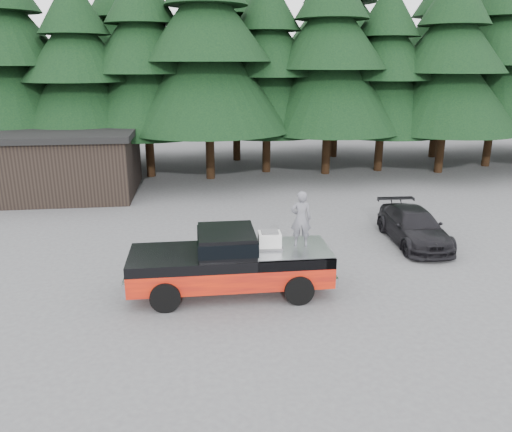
{
  "coord_description": "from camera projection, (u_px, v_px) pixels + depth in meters",
  "views": [
    {
      "loc": [
        -1.82,
        -14.15,
        6.55
      ],
      "look_at": [
        -0.09,
        0.0,
        2.12
      ],
      "focal_mm": 35.0,
      "sensor_mm": 36.0,
      "label": 1
    }
  ],
  "objects": [
    {
      "name": "truck_cab",
      "position": [
        226.0,
        240.0,
        14.33
      ],
      "size": [
        1.66,
        1.9,
        0.59
      ],
      "primitive_type": "cube",
      "color": "black",
      "rests_on": "pickup_truck"
    },
    {
      "name": "ground",
      "position": [
        259.0,
        281.0,
        15.57
      ],
      "size": [
        120.0,
        120.0,
        0.0
      ],
      "primitive_type": "plane",
      "color": "#4A4A4C",
      "rests_on": "ground"
    },
    {
      "name": "pickup_truck",
      "position": [
        230.0,
        271.0,
        14.62
      ],
      "size": [
        6.0,
        2.04,
        1.33
      ],
      "primitive_type": null,
      "color": "red",
      "rests_on": "ground"
    },
    {
      "name": "treeline",
      "position": [
        230.0,
        41.0,
        29.63
      ],
      "size": [
        60.15,
        16.05,
        17.5
      ],
      "color": "black",
      "rests_on": "ground"
    },
    {
      "name": "air_compressor",
      "position": [
        270.0,
        241.0,
        14.53
      ],
      "size": [
        0.67,
        0.57,
        0.45
      ],
      "primitive_type": "cube",
      "rotation": [
        0.0,
        0.0,
        -0.05
      ],
      "color": "silver",
      "rests_on": "pickup_truck"
    },
    {
      "name": "parked_car",
      "position": [
        414.0,
        227.0,
        18.67
      ],
      "size": [
        1.93,
        4.43,
        1.27
      ],
      "primitive_type": "imported",
      "rotation": [
        0.0,
        0.0,
        -0.04
      ],
      "color": "black",
      "rests_on": "ground"
    },
    {
      "name": "man_on_bed",
      "position": [
        301.0,
        219.0,
        14.52
      ],
      "size": [
        0.66,
        0.48,
        1.67
      ],
      "primitive_type": "imported",
      "rotation": [
        0.0,
        0.0,
        3.0
      ],
      "color": "slate",
      "rests_on": "pickup_truck"
    },
    {
      "name": "utility_building",
      "position": [
        54.0,
        162.0,
        25.41
      ],
      "size": [
        8.4,
        6.4,
        3.3
      ],
      "color": "black",
      "rests_on": "ground"
    }
  ]
}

